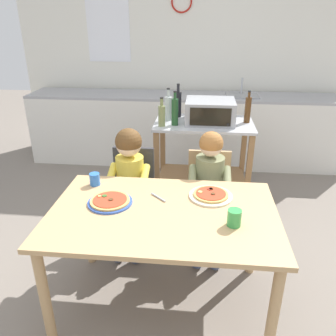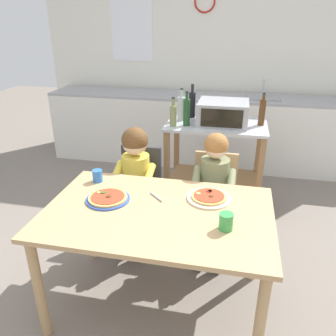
{
  "view_description": "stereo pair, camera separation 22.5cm",
  "coord_description": "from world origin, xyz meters",
  "px_view_note": "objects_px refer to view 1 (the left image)",
  "views": [
    {
      "loc": [
        0.21,
        -1.74,
        1.8
      ],
      "look_at": [
        0.0,
        0.3,
        0.88
      ],
      "focal_mm": 36.29,
      "sensor_mm": 36.0,
      "label": 1
    },
    {
      "loc": [
        0.43,
        -1.71,
        1.8
      ],
      "look_at": [
        0.0,
        0.3,
        0.88
      ],
      "focal_mm": 36.29,
      "sensor_mm": 36.0,
      "label": 2
    }
  ],
  "objects_px": {
    "kitchen_island_cart": "(203,151)",
    "dining_table": "(163,224)",
    "child_in_yellow_shirt": "(129,175)",
    "drinking_cup_blue": "(95,179)",
    "bottle_clear_vinegar": "(248,109)",
    "drinking_cup_green": "(234,218)",
    "bottle_tall_green_wine": "(168,108)",
    "dining_chair_left": "(133,190)",
    "dining_chair_right": "(208,194)",
    "pizza_plate_cream": "(211,195)",
    "serving_spoon": "(158,197)",
    "toaster_oven": "(210,111)",
    "bottle_dark_olive_oil": "(178,104)",
    "child_in_olive_shirt": "(209,182)",
    "pizza_plate_blue_rimmed": "(110,201)",
    "bottle_brown_beer": "(162,115)",
    "bottle_squat_spirits": "(175,111)"
  },
  "relations": [
    {
      "from": "kitchen_island_cart",
      "to": "dining_table",
      "type": "relative_size",
      "value": 0.68
    },
    {
      "from": "dining_table",
      "to": "kitchen_island_cart",
      "type": "bearing_deg",
      "value": 80.5
    },
    {
      "from": "child_in_yellow_shirt",
      "to": "drinking_cup_blue",
      "type": "bearing_deg",
      "value": -118.68
    },
    {
      "from": "bottle_clear_vinegar",
      "to": "drinking_cup_green",
      "type": "bearing_deg",
      "value": -98.3
    },
    {
      "from": "bottle_tall_green_wine",
      "to": "dining_chair_left",
      "type": "height_order",
      "value": "bottle_tall_green_wine"
    },
    {
      "from": "dining_table",
      "to": "drinking_cup_blue",
      "type": "xyz_separation_m",
      "value": [
        -0.51,
        0.3,
        0.14
      ]
    },
    {
      "from": "child_in_yellow_shirt",
      "to": "dining_chair_left",
      "type": "bearing_deg",
      "value": 90.0
    },
    {
      "from": "dining_chair_right",
      "to": "pizza_plate_cream",
      "type": "xyz_separation_m",
      "value": [
        -0.0,
        -0.51,
        0.27
      ]
    },
    {
      "from": "dining_chair_right",
      "to": "serving_spoon",
      "type": "relative_size",
      "value": 5.79
    },
    {
      "from": "toaster_oven",
      "to": "bottle_dark_olive_oil",
      "type": "bearing_deg",
      "value": 152.79
    },
    {
      "from": "dining_chair_right",
      "to": "child_in_olive_shirt",
      "type": "relative_size",
      "value": 0.8
    },
    {
      "from": "bottle_tall_green_wine",
      "to": "pizza_plate_blue_rimmed",
      "type": "relative_size",
      "value": 1.1
    },
    {
      "from": "bottle_brown_beer",
      "to": "pizza_plate_cream",
      "type": "bearing_deg",
      "value": -66.91
    },
    {
      "from": "dining_chair_left",
      "to": "pizza_plate_cream",
      "type": "bearing_deg",
      "value": -39.54
    },
    {
      "from": "pizza_plate_blue_rimmed",
      "to": "bottle_tall_green_wine",
      "type": "bearing_deg",
      "value": 80.57
    },
    {
      "from": "dining_chair_left",
      "to": "pizza_plate_blue_rimmed",
      "type": "relative_size",
      "value": 2.91
    },
    {
      "from": "bottle_tall_green_wine",
      "to": "pizza_plate_cream",
      "type": "xyz_separation_m",
      "value": [
        0.4,
        -1.23,
        -0.26
      ]
    },
    {
      "from": "child_in_olive_shirt",
      "to": "serving_spoon",
      "type": "distance_m",
      "value": 0.56
    },
    {
      "from": "bottle_clear_vinegar",
      "to": "drinking_cup_blue",
      "type": "distance_m",
      "value": 1.63
    },
    {
      "from": "bottle_tall_green_wine",
      "to": "child_in_yellow_shirt",
      "type": "distance_m",
      "value": 0.92
    },
    {
      "from": "dining_table",
      "to": "pizza_plate_blue_rimmed",
      "type": "xyz_separation_m",
      "value": [
        -0.34,
        0.06,
        0.11
      ]
    },
    {
      "from": "dining_table",
      "to": "drinking_cup_green",
      "type": "distance_m",
      "value": 0.45
    },
    {
      "from": "child_in_yellow_shirt",
      "to": "pizza_plate_blue_rimmed",
      "type": "distance_m",
      "value": 0.55
    },
    {
      "from": "child_in_yellow_shirt",
      "to": "serving_spoon",
      "type": "distance_m",
      "value": 0.54
    },
    {
      "from": "dining_chair_right",
      "to": "pizza_plate_blue_rimmed",
      "type": "height_order",
      "value": "dining_chair_right"
    },
    {
      "from": "bottle_brown_beer",
      "to": "dining_chair_right",
      "type": "bearing_deg",
      "value": -49.9
    },
    {
      "from": "drinking_cup_blue",
      "to": "bottle_brown_beer",
      "type": "bearing_deg",
      "value": 69.1
    },
    {
      "from": "bottle_squat_spirits",
      "to": "bottle_clear_vinegar",
      "type": "xyz_separation_m",
      "value": [
        0.67,
        0.15,
        -0.0
      ]
    },
    {
      "from": "bottle_squat_spirits",
      "to": "dining_chair_left",
      "type": "bearing_deg",
      "value": -118.81
    },
    {
      "from": "kitchen_island_cart",
      "to": "child_in_olive_shirt",
      "type": "xyz_separation_m",
      "value": [
        0.05,
        -0.81,
        0.06
      ]
    },
    {
      "from": "bottle_brown_beer",
      "to": "bottle_tall_green_wine",
      "type": "distance_m",
      "value": 0.21
    },
    {
      "from": "bottle_brown_beer",
      "to": "child_in_olive_shirt",
      "type": "relative_size",
      "value": 0.26
    },
    {
      "from": "dining_chair_right",
      "to": "pizza_plate_blue_rimmed",
      "type": "xyz_separation_m",
      "value": [
        -0.63,
        -0.65,
        0.27
      ]
    },
    {
      "from": "drinking_cup_green",
      "to": "child_in_olive_shirt",
      "type": "bearing_deg",
      "value": 99.93
    },
    {
      "from": "bottle_tall_green_wine",
      "to": "drinking_cup_green",
      "type": "height_order",
      "value": "bottle_tall_green_wine"
    },
    {
      "from": "drinking_cup_blue",
      "to": "drinking_cup_green",
      "type": "bearing_deg",
      "value": -24.07
    },
    {
      "from": "dining_chair_right",
      "to": "bottle_brown_beer",
      "type": "bearing_deg",
      "value": 130.1
    },
    {
      "from": "bottle_tall_green_wine",
      "to": "dining_chair_left",
      "type": "bearing_deg",
      "value": -107.75
    },
    {
      "from": "kitchen_island_cart",
      "to": "dining_table",
      "type": "distance_m",
      "value": 1.42
    },
    {
      "from": "bottle_clear_vinegar",
      "to": "drinking_cup_green",
      "type": "xyz_separation_m",
      "value": [
        -0.23,
        -1.54,
        -0.23
      ]
    },
    {
      "from": "kitchen_island_cart",
      "to": "bottle_brown_beer",
      "type": "relative_size",
      "value": 3.52
    },
    {
      "from": "kitchen_island_cart",
      "to": "pizza_plate_blue_rimmed",
      "type": "relative_size",
      "value": 3.34
    },
    {
      "from": "dining_chair_right",
      "to": "serving_spoon",
      "type": "distance_m",
      "value": 0.7
    },
    {
      "from": "kitchen_island_cart",
      "to": "bottle_clear_vinegar",
      "type": "relative_size",
      "value": 3.11
    },
    {
      "from": "bottle_tall_green_wine",
      "to": "child_in_olive_shirt",
      "type": "relative_size",
      "value": 0.3
    },
    {
      "from": "toaster_oven",
      "to": "child_in_yellow_shirt",
      "type": "height_order",
      "value": "toaster_oven"
    },
    {
      "from": "kitchen_island_cart",
      "to": "pizza_plate_cream",
      "type": "height_order",
      "value": "kitchen_island_cart"
    },
    {
      "from": "bottle_brown_beer",
      "to": "bottle_dark_olive_oil",
      "type": "height_order",
      "value": "bottle_dark_olive_oil"
    },
    {
      "from": "bottle_tall_green_wine",
      "to": "dining_table",
      "type": "distance_m",
      "value": 1.49
    },
    {
      "from": "bottle_tall_green_wine",
      "to": "dining_chair_right",
      "type": "relative_size",
      "value": 0.38
    }
  ]
}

